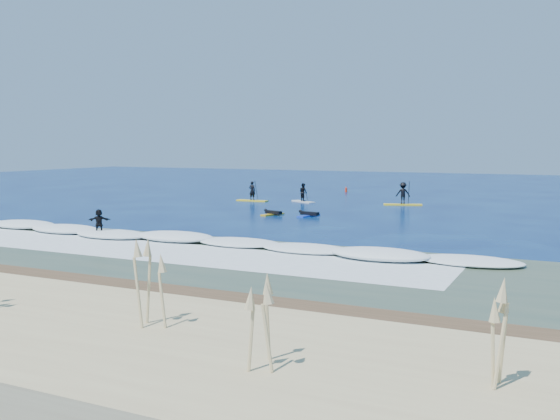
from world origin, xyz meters
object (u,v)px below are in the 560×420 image
at_px(sup_paddler_center, 303,194).
at_px(prone_paddler_far, 309,214).
at_px(wave_surfer, 99,223).
at_px(sup_paddler_right, 403,195).
at_px(marker_buoy, 346,190).
at_px(prone_paddler_near, 273,213).
at_px(sup_paddler_left, 252,194).

xyz_separation_m(sup_paddler_center, prone_paddler_far, (4.91, -10.28, -0.60)).
bearing_deg(wave_surfer, sup_paddler_center, 55.22).
relative_size(sup_paddler_center, wave_surfer, 1.38).
bearing_deg(wave_surfer, sup_paddler_right, 37.02).
distance_m(wave_surfer, marker_buoy, 38.51).
relative_size(sup_paddler_center, prone_paddler_near, 1.30).
distance_m(sup_paddler_right, prone_paddler_near, 13.87).
bearing_deg(prone_paddler_near, sup_paddler_right, -13.05).
xyz_separation_m(sup_paddler_left, prone_paddler_near, (6.91, -9.63, -0.53)).
distance_m(sup_paddler_center, prone_paddler_far, 11.40).
distance_m(sup_paddler_right, wave_surfer, 28.63).
bearing_deg(sup_paddler_left, wave_surfer, -82.70).
distance_m(sup_paddler_center, marker_buoy, 13.35).
bearing_deg(sup_paddler_right, marker_buoy, 109.98).
bearing_deg(wave_surfer, marker_buoy, 57.58).
height_order(sup_paddler_right, prone_paddler_far, sup_paddler_right).
distance_m(sup_paddler_center, prone_paddler_near, 10.96).
height_order(sup_paddler_left, marker_buoy, sup_paddler_left).
bearing_deg(sup_paddler_left, prone_paddler_near, -53.67).
bearing_deg(sup_paddler_center, prone_paddler_near, -46.39).
bearing_deg(marker_buoy, wave_surfer, -92.17).
height_order(sup_paddler_left, wave_surfer, sup_paddler_left).
xyz_separation_m(prone_paddler_far, marker_buoy, (-5.44, 23.60, 0.12)).
distance_m(sup_paddler_left, prone_paddler_far, 13.36).
distance_m(sup_paddler_left, prone_paddler_near, 11.87).
xyz_separation_m(prone_paddler_near, prone_paddler_far, (2.78, 0.45, 0.01)).
distance_m(sup_paddler_left, sup_paddler_right, 14.06).
xyz_separation_m(sup_paddler_center, sup_paddler_right, (9.07, 1.26, 0.16)).
xyz_separation_m(sup_paddler_right, marker_buoy, (-9.60, 12.07, -0.64)).
height_order(prone_paddler_near, prone_paddler_far, prone_paddler_far).
relative_size(prone_paddler_near, wave_surfer, 1.06).
height_order(prone_paddler_near, wave_surfer, wave_surfer).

